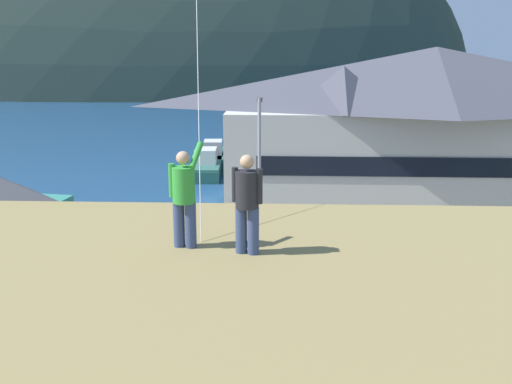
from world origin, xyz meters
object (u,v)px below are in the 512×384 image
parked_car_mid_row_far (33,322)px  parked_car_back_row_left (321,322)px  wharf_dock (252,167)px  parked_car_front_row_end (130,258)px  parked_car_mid_row_center (250,270)px  person_kite_flyer (184,195)px  moored_boat_inner_slip (213,157)px  person_companion (247,201)px  parked_car_back_row_right (493,326)px  harbor_lodge (432,126)px  moored_boat_outer_mooring (296,168)px  parked_car_front_row_silver (379,276)px  moored_boat_wharfside (207,166)px  parking_light_pole (259,168)px

parked_car_mid_row_far → parked_car_back_row_left: size_ratio=1.02×
wharf_dock → parked_car_front_row_end: size_ratio=2.83×
parked_car_mid_row_center → person_kite_flyer: bearing=-91.8°
wharf_dock → person_kite_flyer: (0.70, -38.81, 7.29)m
moored_boat_inner_slip → person_companion: 42.43m
parked_car_back_row_right → parked_car_front_row_end: bearing=155.8°
harbor_lodge → moored_boat_outer_mooring: (-8.01, 8.85, -4.53)m
parked_car_back_row_right → person_kite_flyer: size_ratio=2.32×
parked_car_back_row_right → parked_car_front_row_silver: bearing=125.7°
moored_boat_wharfside → parked_car_back_row_left: (7.28, -28.39, 0.34)m
wharf_dock → parked_car_back_row_right: 31.42m
parked_car_front_row_silver → parked_car_back_row_left: size_ratio=1.02×
wharf_dock → parked_car_front_row_silver: (6.38, -25.63, 0.71)m
parked_car_mid_row_far → person_kite_flyer: person_kite_flyer is taller
person_companion → parked_car_front_row_end: bearing=111.4°
parked_car_back_row_right → moored_boat_wharfside: bearing=114.5°
parked_car_mid_row_center → parked_car_front_row_end: same height
wharf_dock → parked_car_front_row_end: (-4.16, -23.83, 0.71)m
parked_car_mid_row_far → parked_car_front_row_end: bearing=74.7°
moored_boat_wharfside → parked_car_front_row_silver: (9.88, -24.13, 0.34)m
parked_car_mid_row_far → parked_car_front_row_end: 6.73m
moored_boat_outer_mooring → parked_car_back_row_left: (0.26, -27.62, 0.34)m
moored_boat_wharfside → parked_car_mid_row_far: 28.93m
harbor_lodge → person_kite_flyer: size_ratio=14.15×
wharf_dock → harbor_lodge: bearing=-44.0°
harbor_lodge → wharf_dock: 16.75m
wharf_dock → parked_car_mid_row_far: parked_car_mid_row_far is taller
parked_car_front_row_end → harbor_lodge: bearing=39.0°
moored_boat_inner_slip → person_companion: size_ratio=3.87×
parked_car_back_row_right → parked_car_mid_row_center: bearing=149.8°
parked_car_mid_row_center → wharf_dock: bearing=92.6°
parked_car_mid_row_center → person_companion: person_companion is taller
parked_car_mid_row_far → parked_car_back_row_left: (9.71, 0.44, 0.00)m
person_kite_flyer → parking_light_pole: bearing=87.9°
harbor_lodge → person_companion: 29.72m
moored_boat_wharfside → parked_car_back_row_left: moored_boat_wharfside is taller
moored_boat_outer_mooring → moored_boat_inner_slip: (-6.90, 4.69, 0.00)m
moored_boat_wharfside → parked_car_front_row_end: (-0.66, -22.33, 0.34)m
harbor_lodge → person_kite_flyer: (-10.83, -27.69, 2.39)m
parked_car_front_row_silver → parked_car_back_row_right: same height
parked_car_mid_row_far → harbor_lodge: bearing=47.7°
parked_car_back_row_left → harbor_lodge: bearing=67.6°
wharf_dock → parked_car_mid_row_far: (-5.93, -30.33, 0.71)m
parked_car_mid_row_center → person_kite_flyer: person_kite_flyer is taller
moored_boat_wharfside → parked_car_front_row_silver: 26.08m
moored_boat_wharfside → parked_car_front_row_silver: bearing=-67.7°
parked_car_mid_row_center → harbor_lodge: bearing=53.3°
parked_car_back_row_left → person_kite_flyer: bearing=-109.0°
harbor_lodge → wharf_dock: harbor_lodge is taller
harbor_lodge → moored_boat_outer_mooring: harbor_lodge is taller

